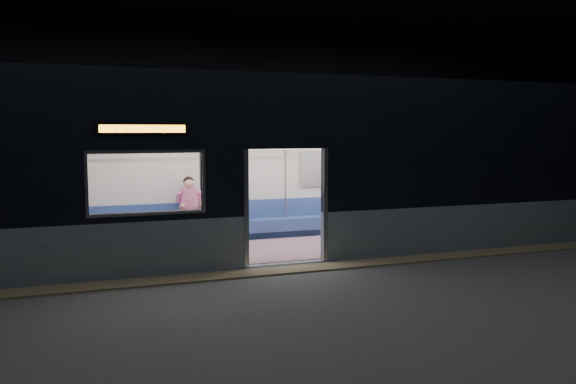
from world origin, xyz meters
TOP-DOWN VIEW (x-y plane):
  - station_floor at (0.00, 0.00)m, footprint 24.00×14.00m
  - station_envelope at (0.00, 0.00)m, footprint 24.00×14.00m
  - tactile_strip at (0.00, 0.55)m, footprint 22.80×0.50m
  - metro_car at (-0.00, 2.54)m, footprint 18.00×3.04m
  - passenger at (-1.20, 3.55)m, footprint 0.43×0.71m
  - handbag at (-1.18, 3.32)m, footprint 0.35×0.32m
  - transit_map at (1.96, 3.85)m, footprint 1.03×0.03m

SIDE VIEW (x-z plane):
  - station_floor at x=0.00m, z-range -0.01..0.00m
  - tactile_strip at x=0.00m, z-range 0.00..0.03m
  - handbag at x=-1.18m, z-range 0.61..0.75m
  - passenger at x=-1.20m, z-range 0.11..1.49m
  - transit_map at x=1.96m, z-range 1.15..1.82m
  - metro_car at x=0.00m, z-range 0.17..3.52m
  - station_envelope at x=0.00m, z-range 1.16..6.16m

